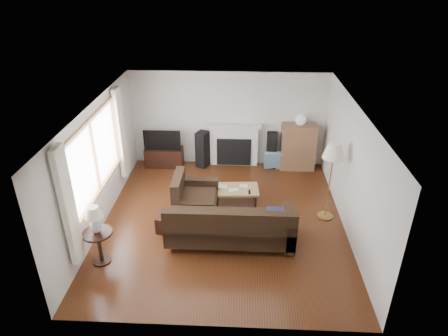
{
  "coord_description": "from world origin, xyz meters",
  "views": [
    {
      "loc": [
        0.35,
        -6.96,
        4.89
      ],
      "look_at": [
        0.0,
        0.3,
        1.1
      ],
      "focal_mm": 32.0,
      "sensor_mm": 36.0,
      "label": 1
    }
  ],
  "objects_px": {
    "coffee_table": "(234,197)",
    "side_table": "(100,247)",
    "sectional_sofa": "(230,223)",
    "tv_stand": "(164,157)",
    "bookshelf": "(298,147)",
    "floor_lamp": "(330,182)"
  },
  "relations": [
    {
      "from": "bookshelf",
      "to": "coffee_table",
      "type": "xyz_separation_m",
      "value": [
        -1.61,
        -1.88,
        -0.4
      ]
    },
    {
      "from": "sectional_sofa",
      "to": "floor_lamp",
      "type": "xyz_separation_m",
      "value": [
        2.01,
        0.93,
        0.44
      ]
    },
    {
      "from": "tv_stand",
      "to": "side_table",
      "type": "bearing_deg",
      "value": -96.61
    },
    {
      "from": "side_table",
      "to": "floor_lamp",
      "type": "bearing_deg",
      "value": 20.82
    },
    {
      "from": "bookshelf",
      "to": "side_table",
      "type": "bearing_deg",
      "value": -135.42
    },
    {
      "from": "bookshelf",
      "to": "sectional_sofa",
      "type": "xyz_separation_m",
      "value": [
        -1.64,
        -3.19,
        -0.18
      ]
    },
    {
      "from": "coffee_table",
      "to": "side_table",
      "type": "xyz_separation_m",
      "value": [
        -2.35,
        -2.02,
        0.11
      ]
    },
    {
      "from": "sectional_sofa",
      "to": "side_table",
      "type": "bearing_deg",
      "value": -162.83
    },
    {
      "from": "bookshelf",
      "to": "side_table",
      "type": "distance_m",
      "value": 5.56
    },
    {
      "from": "tv_stand",
      "to": "floor_lamp",
      "type": "xyz_separation_m",
      "value": [
        3.87,
        -2.24,
        0.62
      ]
    },
    {
      "from": "tv_stand",
      "to": "bookshelf",
      "type": "height_order",
      "value": "bookshelf"
    },
    {
      "from": "sectional_sofa",
      "to": "floor_lamp",
      "type": "bearing_deg",
      "value": 24.81
    },
    {
      "from": "sectional_sofa",
      "to": "side_table",
      "type": "relative_size",
      "value": 4.04
    },
    {
      "from": "sectional_sofa",
      "to": "tv_stand",
      "type": "bearing_deg",
      "value": 120.43
    },
    {
      "from": "floor_lamp",
      "to": "side_table",
      "type": "height_order",
      "value": "floor_lamp"
    },
    {
      "from": "floor_lamp",
      "to": "side_table",
      "type": "relative_size",
      "value": 2.64
    },
    {
      "from": "tv_stand",
      "to": "floor_lamp",
      "type": "height_order",
      "value": "floor_lamp"
    },
    {
      "from": "coffee_table",
      "to": "side_table",
      "type": "height_order",
      "value": "side_table"
    },
    {
      "from": "floor_lamp",
      "to": "side_table",
      "type": "distance_m",
      "value": 4.66
    },
    {
      "from": "coffee_table",
      "to": "side_table",
      "type": "bearing_deg",
      "value": -142.89
    },
    {
      "from": "coffee_table",
      "to": "floor_lamp",
      "type": "relative_size",
      "value": 0.63
    },
    {
      "from": "bookshelf",
      "to": "side_table",
      "type": "height_order",
      "value": "bookshelf"
    }
  ]
}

